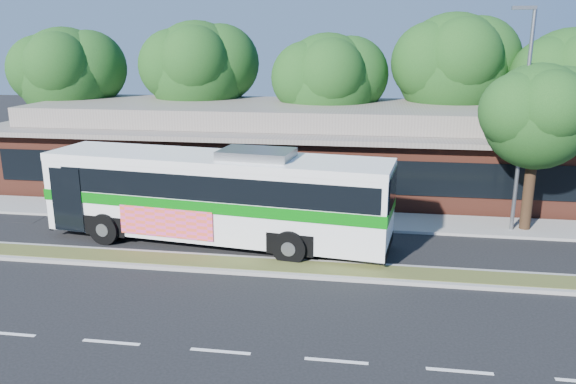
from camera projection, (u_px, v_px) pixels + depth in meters
name	position (u px, v px, depth m)	size (l,w,h in m)	color
ground	(259.00, 275.00, 19.29)	(120.00, 120.00, 0.00)	black
median_strip	(262.00, 266.00, 19.84)	(26.00, 1.10, 0.15)	#3F4C20
sidewalk	(287.00, 217.00, 25.38)	(44.00, 2.60, 0.12)	gray
plaza_building	(305.00, 146.00, 31.14)	(33.20, 11.20, 4.45)	#602B1E
lamp_post	(523.00, 115.00, 22.35)	(0.93, 0.18, 9.07)	slate
tree_bg_a	(74.00, 73.00, 34.34)	(6.47, 5.80, 8.63)	black
tree_bg_b	(205.00, 69.00, 34.06)	(6.69, 6.00, 9.00)	black
tree_bg_c	(335.00, 80.00, 32.08)	(6.24, 5.60, 8.26)	black
tree_bg_d	(460.00, 66.00, 31.81)	(6.91, 6.20, 9.37)	black
transit_bus	(218.00, 190.00, 21.91)	(13.89, 4.64, 3.83)	white
sedan	(53.00, 174.00, 30.44)	(2.17, 5.33, 1.55)	silver
sidewalk_tree	(545.00, 114.00, 22.50)	(4.74, 4.25, 6.97)	black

